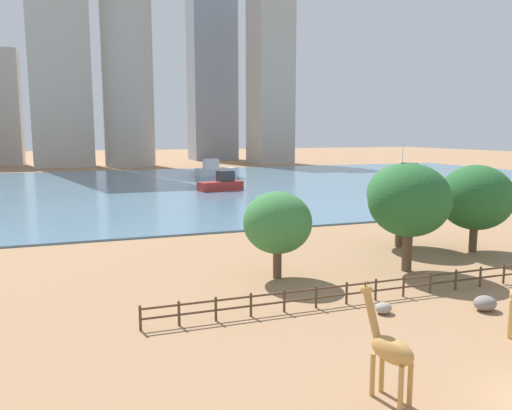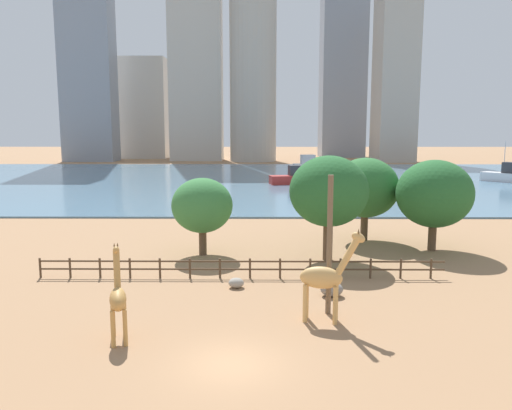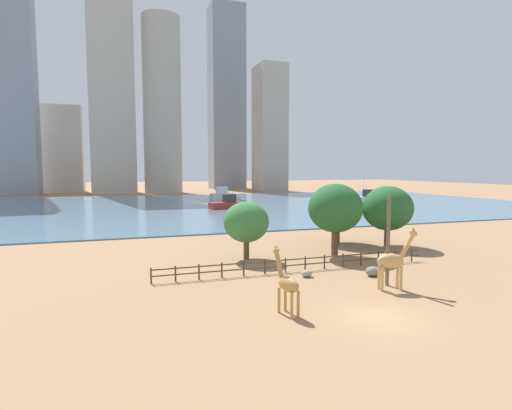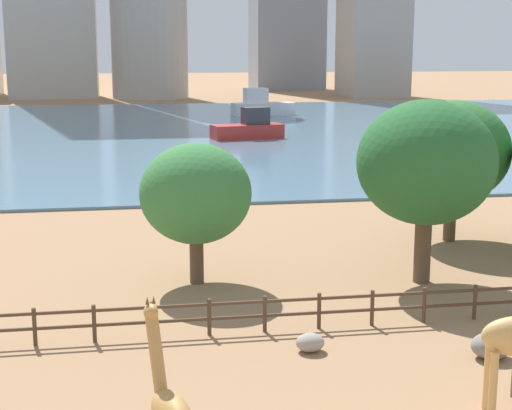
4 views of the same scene
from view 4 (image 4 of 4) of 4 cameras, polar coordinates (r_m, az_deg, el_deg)
The scene contains 10 objects.
ground_plane at distance 94.17m, azimuth -5.82°, elevation 5.48°, with size 400.00×400.00×0.00m, color #9E7551.
harbor_water at distance 91.18m, azimuth -5.70°, elevation 5.35°, with size 180.00×86.00×0.20m, color slate.
boulder_near_fence at distance 26.40m, azimuth 16.73°, elevation -9.78°, with size 1.30×1.11×0.83m, color gray.
boulder_by_pole at distance 25.94m, azimuth 3.95°, elevation -9.95°, with size 0.94×0.81×0.61m, color gray.
enclosure_fence at distance 27.62m, azimuth 3.10°, elevation -7.58°, with size 26.12×0.14×1.30m.
tree_left_large at distance 32.88m, azimuth 12.28°, elevation 3.00°, with size 5.72×5.72×7.67m.
tree_center_broad at distance 32.30m, azimuth -4.41°, elevation 0.81°, with size 4.63×4.63×5.90m.
tree_left_small at distance 40.52m, azimuth 14.15°, elevation 3.79°, with size 5.68×5.68×7.16m.
boat_ferry at distance 110.79m, azimuth 0.40°, elevation 7.21°, with size 9.03×4.36×3.81m.
boat_sailboat at distance 82.72m, azimuth -0.51°, elevation 5.62°, with size 7.82×4.08×3.27m.
Camera 4 is at (-5.93, -13.47, 9.77)m, focal length 55.00 mm.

